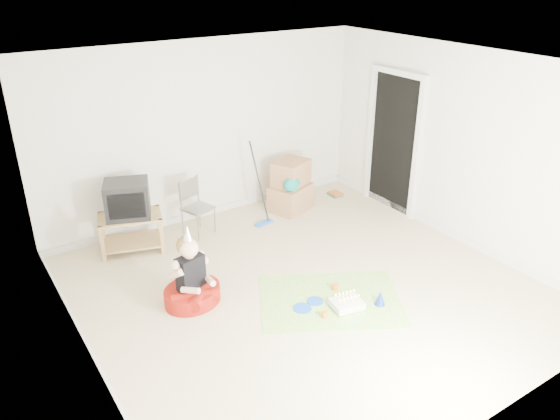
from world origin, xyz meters
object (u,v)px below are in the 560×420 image
birthday_cake (347,305)px  cardboard_boxes (291,187)px  tv_stand (131,230)px  crt_tv (127,199)px  seated_woman (192,286)px  folding_chair (198,208)px

birthday_cake → cardboard_boxes: bearing=69.1°
tv_stand → crt_tv: size_ratio=1.67×
tv_stand → seated_woman: 1.57m
folding_chair → birthday_cake: folding_chair is taller
tv_stand → folding_chair: size_ratio=1.13×
birthday_cake → folding_chair: bearing=102.8°
cardboard_boxes → birthday_cake: 2.74m
cardboard_boxes → folding_chair: bearing=179.1°
crt_tv → cardboard_boxes: crt_tv is taller
crt_tv → folding_chair: (0.95, -0.06, -0.35)m
tv_stand → cardboard_boxes: size_ratio=1.19×
tv_stand → crt_tv: crt_tv is taller
crt_tv → cardboard_boxes: (2.50, -0.08, -0.37)m
crt_tv → folding_chair: 1.01m
folding_chair → birthday_cake: bearing=-77.2°
tv_stand → birthday_cake: tv_stand is taller
crt_tv → birthday_cake: crt_tv is taller
seated_woman → crt_tv: bearing=95.2°
folding_chair → seated_woman: size_ratio=0.84×
crt_tv → seated_woman: 1.65m
seated_woman → birthday_cake: bearing=-37.4°
folding_chair → seated_woman: 1.71m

